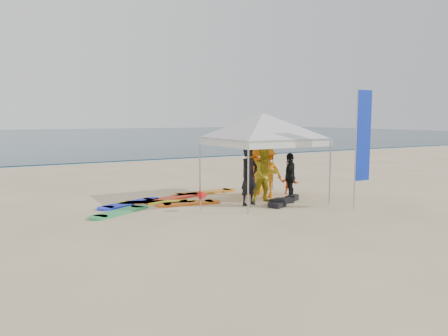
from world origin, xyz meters
TOP-DOWN VIEW (x-y plane):
  - ground at (0.00, 0.00)m, footprint 120.00×120.00m
  - ocean at (0.00, 60.00)m, footprint 160.00×84.00m
  - shoreline_foam at (0.00, 18.20)m, footprint 160.00×1.20m
  - person_black_a at (0.85, 1.89)m, footprint 0.80×0.63m
  - person_yellow at (1.59, 2.03)m, footprint 1.05×0.88m
  - person_orange_a at (2.16, 2.71)m, footprint 1.28×0.85m
  - person_black_b at (2.63, 1.99)m, footprint 1.02×0.91m
  - person_orange_b at (2.04, 3.39)m, footprint 1.11×0.95m
  - person_seated at (3.27, 2.89)m, footprint 0.51×0.82m
  - canopy_tent at (1.73, 2.41)m, footprint 4.63×4.63m
  - feather_flag at (3.75, -0.24)m, footprint 0.65×0.04m
  - marker_pennant at (-0.88, 1.80)m, footprint 0.28×0.28m
  - gear_pile at (1.83, 1.40)m, footprint 1.74×1.16m
  - surfboard_spread at (-1.43, 3.72)m, footprint 5.85×2.83m

SIDE VIEW (x-z plane):
  - ground at x=0.00m, z-range 0.00..0.00m
  - shoreline_foam at x=0.00m, z-range 0.00..0.01m
  - surfboard_spread at x=-1.43m, z-range 0.00..0.07m
  - ocean at x=0.00m, z-range 0.00..0.08m
  - gear_pile at x=1.83m, z-range -0.01..0.21m
  - person_seated at x=3.27m, z-range 0.00..0.84m
  - marker_pennant at x=-0.88m, z-range 0.18..0.81m
  - person_black_b at x=2.63m, z-range 0.00..1.66m
  - person_orange_a at x=2.16m, z-range 0.00..1.84m
  - person_yellow at x=1.59m, z-range 0.00..1.91m
  - person_orange_b at x=2.04m, z-range 0.00..1.93m
  - person_black_a at x=0.85m, z-range 0.00..1.95m
  - feather_flag at x=3.75m, z-range 0.35..4.22m
  - canopy_tent at x=1.73m, z-range 1.30..4.79m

